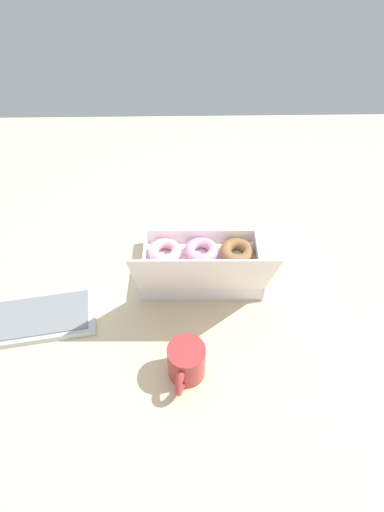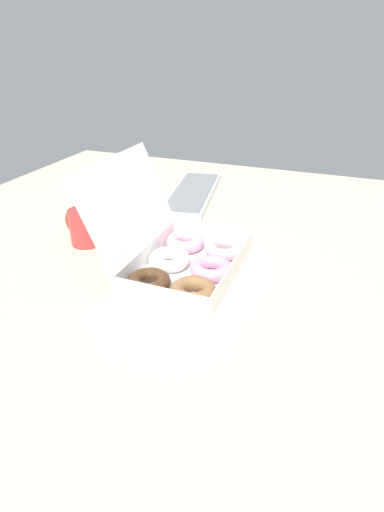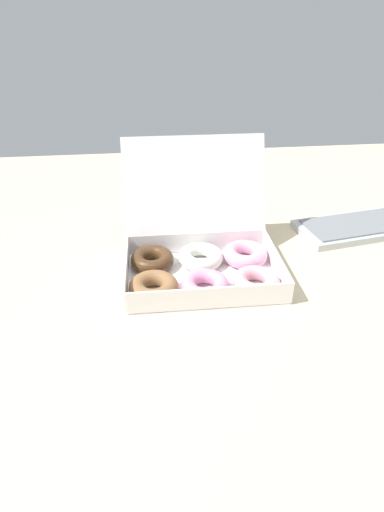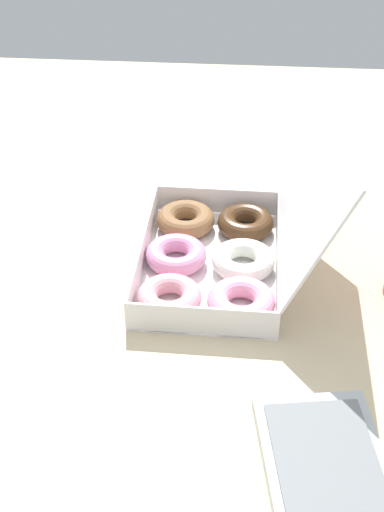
{
  "view_description": "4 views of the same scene",
  "coord_description": "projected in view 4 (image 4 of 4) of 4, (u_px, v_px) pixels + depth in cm",
  "views": [
    {
      "loc": [
        1.61,
        74.24,
        86.12
      ],
      "look_at": [
        0.22,
        -0.46,
        5.92
      ],
      "focal_mm": 28.0,
      "sensor_mm": 36.0,
      "label": 1
    },
    {
      "loc": [
        -79.02,
        -30.21,
        48.98
      ],
      "look_at": [
        -2.46,
        -1.37,
        4.39
      ],
      "focal_mm": 28.0,
      "sensor_mm": 36.0,
      "label": 2
    },
    {
      "loc": [
        -12.97,
        -70.94,
        49.91
      ],
      "look_at": [
        -4.39,
        1.31,
        4.54
      ],
      "focal_mm": 28.0,
      "sensor_mm": 36.0,
      "label": 3
    },
    {
      "loc": [
        89.4,
        3.97,
        70.12
      ],
      "look_at": [
        0.51,
        -3.35,
        4.29
      ],
      "focal_mm": 50.0,
      "sensor_mm": 36.0,
      "label": 4
    }
  ],
  "objects": [
    {
      "name": "ground_plane",
      "position": [
        213.0,
        282.0,
        1.14
      ],
      "size": [
        180.0,
        180.0,
        2.0
      ],
      "primitive_type": "cube",
      "color": "beige"
    },
    {
      "name": "donut_box",
      "position": [
        221.0,
        251.0,
        1.13
      ],
      "size": [
        34.89,
        32.38,
        25.59
      ],
      "color": "white",
      "rests_on": "ground_plane"
    }
  ]
}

